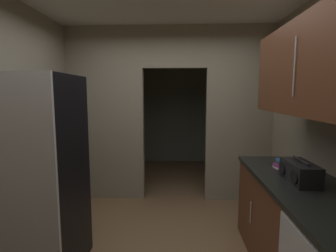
{
  "coord_description": "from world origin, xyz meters",
  "views": [
    {
      "loc": [
        0.19,
        -2.33,
        1.65
      ],
      "look_at": [
        0.06,
        0.4,
        1.32
      ],
      "focal_mm": 27.84,
      "sensor_mm": 36.0,
      "label": 1
    }
  ],
  "objects": [
    {
      "name": "boombox",
      "position": [
        1.19,
        -0.15,
        1.0
      ],
      "size": [
        0.2,
        0.41,
        0.2
      ],
      "color": "black",
      "rests_on": "lower_cabinet_run"
    },
    {
      "name": "kitchen_partition",
      "position": [
        -0.03,
        1.68,
        1.43
      ],
      "size": [
        3.14,
        0.12,
        2.66
      ],
      "color": "gray",
      "rests_on": "ground"
    },
    {
      "name": "refrigerator",
      "position": [
        -1.16,
        -0.09,
        0.91
      ],
      "size": [
        0.8,
        0.75,
        1.82
      ],
      "color": "black",
      "rests_on": "ground"
    },
    {
      "name": "upper_cabinet_counterside",
      "position": [
        1.23,
        -0.28,
        1.86
      ],
      "size": [
        0.36,
        1.88,
        0.75
      ],
      "color": "brown"
    },
    {
      "name": "lower_cabinet_run",
      "position": [
        1.23,
        -0.28,
        0.46
      ],
      "size": [
        0.69,
        2.08,
        0.91
      ],
      "color": "brown",
      "rests_on": "ground"
    },
    {
      "name": "book_stack",
      "position": [
        1.2,
        0.25,
        0.96
      ],
      "size": [
        0.14,
        0.18,
        0.09
      ],
      "color": "beige",
      "rests_on": "lower_cabinet_run"
    },
    {
      "name": "adjoining_room_shell",
      "position": [
        0.0,
        3.33,
        1.33
      ],
      "size": [
        3.14,
        2.41,
        2.66
      ],
      "color": "gray",
      "rests_on": "ground"
    }
  ]
}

